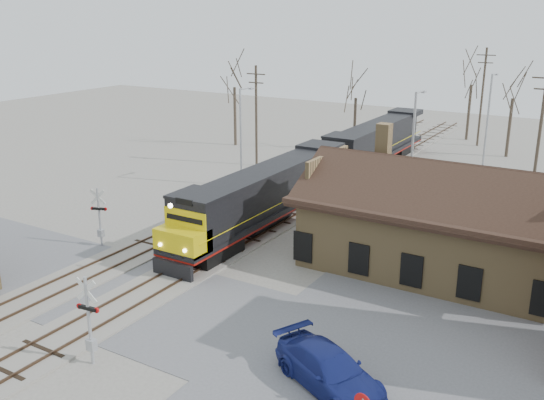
% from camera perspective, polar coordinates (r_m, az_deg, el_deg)
% --- Properties ---
extents(ground, '(140.00, 140.00, 0.00)m').
position_cam_1_polar(ground, '(32.86, -12.51, -9.02)').
color(ground, '#9B968C').
rests_on(ground, ground).
extents(road, '(60.00, 9.00, 0.03)m').
position_cam_1_polar(road, '(32.85, -12.51, -9.00)').
color(road, '#5C5C61').
rests_on(road, ground).
extents(parking_lot, '(22.00, 26.00, 0.03)m').
position_cam_1_polar(parking_lot, '(28.93, 21.85, -13.76)').
color(parking_lot, '#5C5C61').
rests_on(parking_lot, ground).
extents(track_main, '(3.40, 90.00, 0.24)m').
position_cam_1_polar(track_main, '(43.95, 0.93, -1.64)').
color(track_main, '#9B968C').
rests_on(track_main, ground).
extents(track_siding, '(3.40, 90.00, 0.24)m').
position_cam_1_polar(track_siding, '(46.25, -3.90, -0.70)').
color(track_siding, '#9B968C').
rests_on(track_siding, ground).
extents(depot, '(15.20, 9.31, 7.90)m').
position_cam_1_polar(depot, '(36.16, 15.14, -2.59)').
color(depot, '#987B4E').
rests_on(depot, ground).
extents(locomotive_lead, '(2.94, 19.72, 4.38)m').
position_cam_1_polar(locomotive_lead, '(40.87, -1.12, 0.18)').
color(locomotive_lead, black).
rests_on(locomotive_lead, ground).
extents(locomotive_trailing, '(2.94, 19.72, 4.14)m').
position_cam_1_polar(locomotive_trailing, '(58.24, 9.45, 5.16)').
color(locomotive_trailing, black).
rests_on(locomotive_trailing, ground).
extents(crossbuck_near, '(1.15, 0.30, 4.04)m').
position_cam_1_polar(crossbuck_near, '(26.88, -16.81, -11.10)').
color(crossbuck_near, '#A5A8AD').
rests_on(crossbuck_near, ground).
extents(crossbuck_far, '(1.05, 0.46, 3.85)m').
position_cam_1_polar(crossbuck_far, '(39.76, -15.91, -1.73)').
color(crossbuck_far, '#A5A8AD').
rests_on(crossbuck_far, ground).
extents(parked_car, '(5.89, 4.40, 1.59)m').
position_cam_1_polar(parked_car, '(25.00, 5.42, -15.62)').
color(parked_car, navy).
rests_on(parked_car, ground).
extents(streetlight_a, '(0.25, 2.04, 8.33)m').
position_cam_1_polar(streetlight_a, '(51.13, -2.87, 6.43)').
color(streetlight_a, '#A5A8AD').
rests_on(streetlight_a, ground).
extents(streetlight_b, '(0.25, 2.04, 9.13)m').
position_cam_1_polar(streetlight_b, '(43.69, 13.12, 4.66)').
color(streetlight_b, '#A5A8AD').
rests_on(streetlight_b, ground).
extents(streetlight_c, '(0.25, 2.04, 9.31)m').
position_cam_1_polar(streetlight_c, '(56.07, 19.64, 6.94)').
color(streetlight_c, '#A5A8AD').
rests_on(streetlight_c, ground).
extents(utility_pole_a, '(2.00, 0.24, 9.55)m').
position_cam_1_polar(utility_pole_a, '(58.19, -1.49, 8.09)').
color(utility_pole_a, '#382D23').
rests_on(utility_pole_a, ground).
extents(utility_pole_b, '(2.00, 0.24, 10.67)m').
position_cam_1_polar(utility_pole_b, '(70.76, 19.17, 9.27)').
color(utility_pole_b, '#382D23').
rests_on(utility_pole_b, ground).
extents(utility_pole_c, '(2.00, 0.24, 10.57)m').
position_cam_1_polar(utility_pole_c, '(49.16, 23.85, 5.50)').
color(utility_pole_c, '#382D23').
rests_on(utility_pole_c, ground).
extents(tree_a, '(4.29, 4.29, 10.50)m').
position_cam_1_polar(tree_a, '(67.21, -3.57, 11.44)').
color(tree_a, '#382D23').
rests_on(tree_a, ground).
extents(tree_b, '(3.75, 3.75, 9.20)m').
position_cam_1_polar(tree_b, '(65.02, 7.92, 10.29)').
color(tree_b, '#382D23').
rests_on(tree_b, ground).
extents(tree_c, '(4.24, 4.24, 10.38)m').
position_cam_1_polar(tree_c, '(73.65, 18.34, 11.07)').
color(tree_c, '#382D23').
rests_on(tree_c, ground).
extents(tree_d, '(3.99, 3.99, 9.78)m').
position_cam_1_polar(tree_d, '(66.04, 21.81, 9.70)').
color(tree_d, '#382D23').
rests_on(tree_d, ground).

